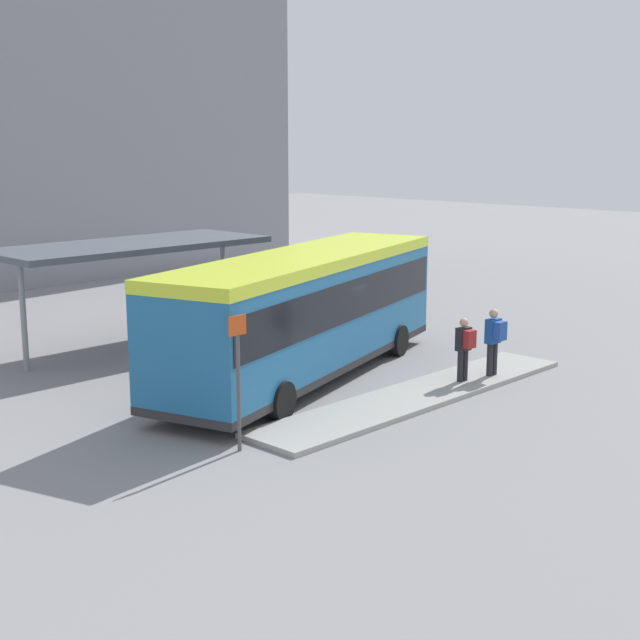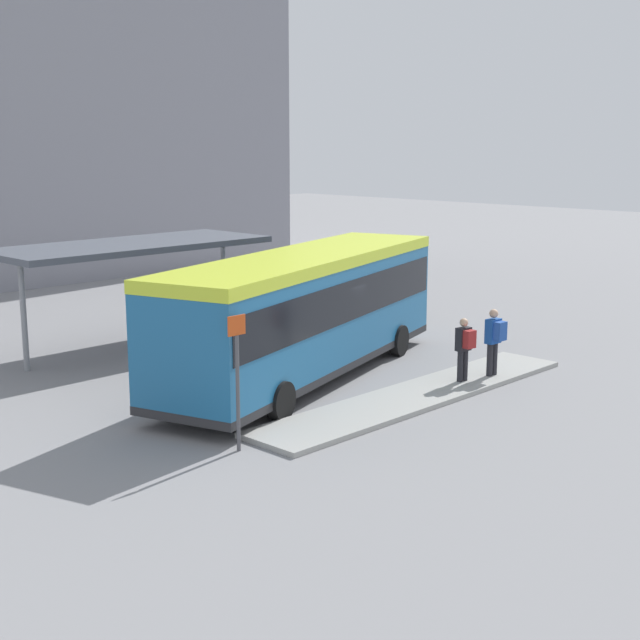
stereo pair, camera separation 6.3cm
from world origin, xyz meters
name	(u,v)px [view 1 (the left image)]	position (x,y,z in m)	size (l,w,h in m)	color
ground_plane	(305,378)	(0.00, 0.00, 0.00)	(120.00, 120.00, 0.00)	gray
curb_island	(419,395)	(0.65, -3.28, 0.06)	(10.28, 1.80, 0.12)	#9E9E99
city_bus	(305,306)	(0.01, 0.00, 1.93)	(11.47, 5.74, 3.31)	#1E6093
pedestrian_waiting	(465,345)	(2.28, -3.45, 1.06)	(0.42, 0.45, 1.64)	#232328
pedestrian_companion	(494,338)	(3.30, -3.68, 1.13)	(0.44, 0.46, 1.77)	#232328
bicycle_black	(408,307)	(8.54, 3.34, 0.33)	(0.48, 1.53, 0.66)	black
bicycle_orange	(391,303)	(8.59, 4.14, 0.36)	(0.48, 1.67, 0.72)	black
bicycle_blue	(373,302)	(8.48, 4.93, 0.33)	(0.48, 1.53, 0.66)	black
station_shelter	(130,247)	(-1.28, 5.99, 3.10)	(8.23, 3.31, 3.24)	#4C515B
platform_sign	(238,376)	(-4.93, -3.03, 1.56)	(0.44, 0.08, 2.80)	#4C4C51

